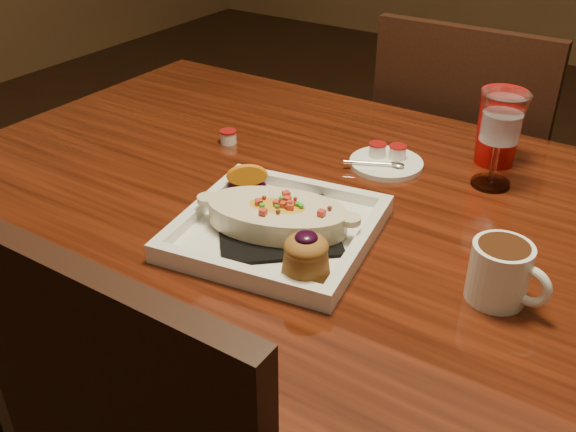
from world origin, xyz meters
The scene contains 8 objects.
table centered at (0.00, 0.00, 0.65)m, with size 1.50×0.90×0.75m.
chair_far centered at (0.00, 0.63, 0.51)m, with size 0.42×0.42×0.93m.
plate centered at (-0.04, -0.14, 0.78)m, with size 0.32×0.32×0.08m.
coffee_mug centered at (0.28, -0.10, 0.79)m, with size 0.11×0.08×0.08m.
goblet centered at (0.17, 0.20, 0.87)m, with size 0.08×0.08×0.17m.
saucer centered at (-0.01, 0.17, 0.76)m, with size 0.13×0.13×0.09m.
creamer_loose centered at (-0.31, 0.09, 0.76)m, with size 0.03×0.03×0.03m.
red_tumbler centered at (0.15, 0.29, 0.82)m, with size 0.08×0.08×0.14m, color red.
Camera 1 is at (0.41, -0.81, 1.28)m, focal length 40.00 mm.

